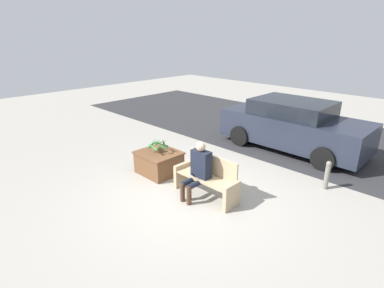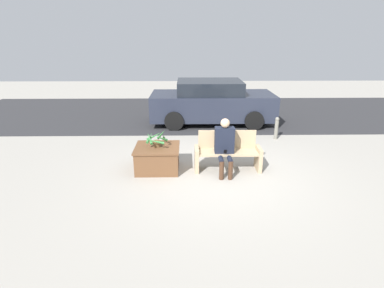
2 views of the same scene
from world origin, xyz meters
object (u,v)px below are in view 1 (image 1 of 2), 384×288
object	(u,v)px
potted_plant	(158,145)
planter_box	(159,162)
parked_car	(293,125)
person_seated	(199,168)
bench	(207,178)
bollard_post	(327,174)

from	to	relation	value
potted_plant	planter_box	bearing A→B (deg)	76.65
planter_box	parked_car	xyz separation A→B (m)	(1.58, 4.02, 0.45)
potted_plant	parked_car	bearing A→B (deg)	68.55
person_seated	planter_box	xyz separation A→B (m)	(-1.55, 0.16, -0.39)
planter_box	parked_car	distance (m)	4.35
bench	parked_car	bearing A→B (deg)	90.92
person_seated	potted_plant	distance (m)	1.56
bench	bollard_post	distance (m)	2.79
planter_box	person_seated	bearing A→B (deg)	-5.90
bollard_post	parked_car	bearing A→B (deg)	134.67
bench	planter_box	distance (m)	1.65
bench	planter_box	bearing A→B (deg)	-179.48
planter_box	bollard_post	xyz separation A→B (m)	(3.42, 2.17, 0.06)
person_seated	parked_car	world-z (taller)	parked_car
bench	person_seated	bearing A→B (deg)	-118.97
person_seated	potted_plant	xyz separation A→B (m)	(-1.55, 0.15, 0.06)
bench	bollard_post	xyz separation A→B (m)	(1.77, 2.15, -0.05)
potted_plant	parked_car	xyz separation A→B (m)	(1.58, 4.03, -0.00)
bench	planter_box	world-z (taller)	bench
bench	bollard_post	world-z (taller)	bench
parked_car	person_seated	bearing A→B (deg)	-90.45
potted_plant	parked_car	world-z (taller)	parked_car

